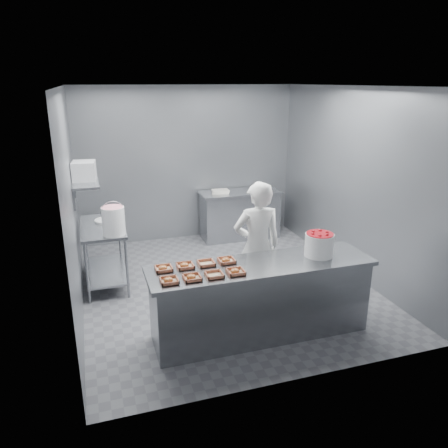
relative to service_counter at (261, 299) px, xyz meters
The scene contains 24 objects.
floor 1.42m from the service_counter, 90.00° to the left, with size 4.50×4.50×0.00m, color #4C4C51.
ceiling 2.71m from the service_counter, 90.00° to the left, with size 4.50×4.50×0.00m, color white.
wall_back 3.72m from the service_counter, 90.00° to the left, with size 4.00×0.04×2.80m, color slate.
wall_left 2.59m from the service_counter, 145.98° to the left, with size 0.04×4.50×2.80m, color slate.
wall_right 2.59m from the service_counter, 34.02° to the left, with size 0.04×4.50×2.80m, color slate.
service_counter is the anchor object (origin of this frame).
prep_table 2.56m from the service_counter, 130.24° to the left, with size 0.60×1.20×0.90m.
back_counter 3.37m from the service_counter, 74.52° to the left, with size 1.50×0.60×0.90m.
wall_shelf 2.88m from the service_counter, 133.03° to the left, with size 0.35×0.90×0.03m, color slate.
tray_0 1.20m from the service_counter, behind, with size 0.19×0.18×0.06m.
tray_1 0.98m from the service_counter, 169.38° to the right, with size 0.19×0.18×0.06m.
tray_2 0.78m from the service_counter, 165.29° to the right, with size 0.19×0.18×0.04m.
tray_3 0.62m from the service_counter, 156.71° to the right, with size 0.19×0.18×0.06m.
tray_4 1.20m from the service_counter, behind, with size 0.19×0.18×0.06m.
tray_5 0.98m from the service_counter, 169.38° to the left, with size 0.19×0.18×0.06m.
tray_6 0.78m from the service_counter, 165.28° to the left, with size 0.19×0.18×0.04m.
tray_7 0.62m from the service_counter, 156.69° to the left, with size 0.19×0.18×0.06m.
worker 0.78m from the service_counter, 72.70° to the left, with size 0.62×0.41×1.70m, color white.
strawberry_tub 0.94m from the service_counter, ahead, with size 0.34×0.34×0.28m.
glaze_bucket 2.23m from the service_counter, 135.00° to the left, with size 0.32×0.30×0.46m.
bucket_lid 2.71m from the service_counter, 126.30° to the left, with size 0.34×0.34×0.03m, color white.
rag 2.70m from the service_counter, 124.56° to the left, with size 0.15×0.13×0.02m, color #CCB28C.
appliance 2.97m from the service_counter, 132.47° to the left, with size 0.30×0.34×0.26m, color gray.
paper_stack 3.33m from the service_counter, 80.96° to the left, with size 0.30×0.22×0.06m, color silver.
Camera 1 is at (-1.78, -5.54, 2.87)m, focal length 35.00 mm.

